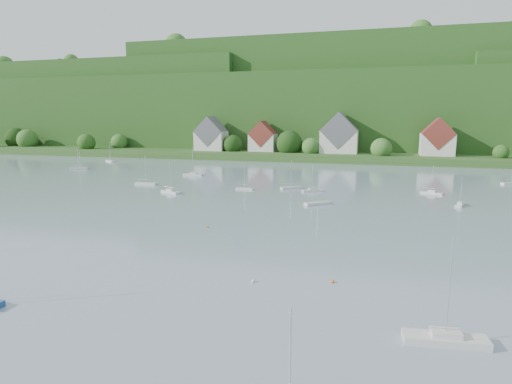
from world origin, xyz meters
TOP-DOWN VIEW (x-y plane):
  - far_shore_strip at (0.00, 200.00)m, footprint 600.00×60.00m
  - forested_ridge at (0.39, 268.57)m, footprint 620.00×181.22m
  - village_building_0 at (-55.00, 187.00)m, footprint 14.00×10.40m
  - village_building_1 at (-30.00, 189.00)m, footprint 12.00×9.36m
  - village_building_2 at (5.00, 188.00)m, footprint 16.00×11.44m
  - village_building_3 at (45.00, 186.00)m, footprint 13.00×10.40m
  - near_sailboat_3 at (27.98, 30.55)m, footprint 6.94×2.61m
  - mooring_buoy_1 at (8.85, 39.18)m, footprint 0.43×0.43m
  - mooring_buoy_2 at (17.57, 41.51)m, footprint 0.43×0.43m
  - mooring_buoy_3 at (-5.52, 60.77)m, footprint 0.40×0.40m
  - far_sailboat_cluster at (8.73, 117.49)m, footprint 197.07×72.39m

SIDE VIEW (x-z plane):
  - mooring_buoy_1 at x=8.85m, z-range -0.22..0.22m
  - mooring_buoy_2 at x=17.57m, z-range -0.21..0.21m
  - mooring_buoy_3 at x=-5.52m, z-range -0.20..0.20m
  - far_sailboat_cluster at x=8.73m, z-range -3.98..4.73m
  - near_sailboat_3 at x=27.98m, z-range -4.10..5.04m
  - far_shore_strip at x=0.00m, z-range 0.00..3.00m
  - village_building_1 at x=-30.00m, z-range 1.75..15.75m
  - village_building_3 at x=45.00m, z-range 1.68..17.18m
  - village_building_0 at x=-55.00m, z-range 1.51..17.51m
  - village_building_2 at x=5.00m, z-range 1.27..19.27m
  - forested_ridge at x=0.39m, z-range -12.06..57.83m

